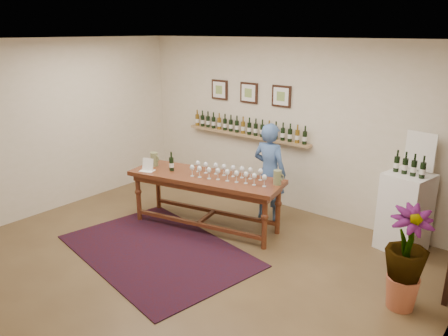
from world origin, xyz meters
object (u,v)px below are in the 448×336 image
Objects in this scene: potted_plant at (406,259)px; person at (269,172)px; tasting_table at (206,183)px; display_pedestal at (405,212)px.

potted_plant is 0.65× the size of person.
tasting_table is 3.03m from potted_plant.
potted_plant is 2.66m from person.
person reaches higher than display_pedestal.
potted_plant is at bearing -72.49° from display_pedestal.
display_pedestal is 0.69× the size of person.
potted_plant is at bearing 156.56° from person.
tasting_table is 1.56× the size of person.
tasting_table is 2.41× the size of potted_plant.
display_pedestal is 1.46m from potted_plant.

